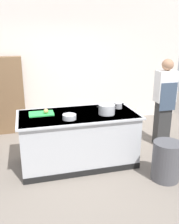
{
  "coord_description": "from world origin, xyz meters",
  "views": [
    {
      "loc": [
        -0.8,
        -3.76,
        2.17
      ],
      "look_at": [
        0.25,
        0.2,
        0.85
      ],
      "focal_mm": 39.31,
      "sensor_mm": 36.0,
      "label": 1
    }
  ],
  "objects_px": {
    "onion": "(46,111)",
    "person_chef": "(164,101)",
    "trash_bin": "(166,161)",
    "stock_pot": "(107,109)",
    "sauce_pan": "(118,106)",
    "mixing_bowl": "(69,117)"
  },
  "relations": [
    {
      "from": "mixing_bowl",
      "to": "person_chef",
      "type": "bearing_deg",
      "value": 15.63
    },
    {
      "from": "mixing_bowl",
      "to": "person_chef",
      "type": "xyz_separation_m",
      "value": [
        1.99,
        0.56,
        -0.03
      ]
    },
    {
      "from": "trash_bin",
      "to": "person_chef",
      "type": "xyz_separation_m",
      "value": [
        0.61,
        1.17,
        0.61
      ]
    },
    {
      "from": "sauce_pan",
      "to": "mixing_bowl",
      "type": "relative_size",
      "value": 0.96
    },
    {
      "from": "onion",
      "to": "stock_pot",
      "type": "height_order",
      "value": "stock_pot"
    },
    {
      "from": "onion",
      "to": "trash_bin",
      "type": "bearing_deg",
      "value": -29.04
    },
    {
      "from": "sauce_pan",
      "to": "stock_pot",
      "type": "bearing_deg",
      "value": -139.06
    },
    {
      "from": "person_chef",
      "to": "stock_pot",
      "type": "bearing_deg",
      "value": 104.13
    },
    {
      "from": "onion",
      "to": "person_chef",
      "type": "relative_size",
      "value": 0.05
    },
    {
      "from": "sauce_pan",
      "to": "mixing_bowl",
      "type": "bearing_deg",
      "value": -159.19
    },
    {
      "from": "onion",
      "to": "mixing_bowl",
      "type": "relative_size",
      "value": 0.37
    },
    {
      "from": "onion",
      "to": "stock_pot",
      "type": "bearing_deg",
      "value": -13.59
    },
    {
      "from": "stock_pot",
      "to": "sauce_pan",
      "type": "xyz_separation_m",
      "value": [
        0.3,
        0.26,
        -0.03
      ]
    },
    {
      "from": "stock_pot",
      "to": "trash_bin",
      "type": "bearing_deg",
      "value": -44.04
    },
    {
      "from": "stock_pot",
      "to": "mixing_bowl",
      "type": "distance_m",
      "value": 0.65
    },
    {
      "from": "stock_pot",
      "to": "trash_bin",
      "type": "height_order",
      "value": "stock_pot"
    },
    {
      "from": "mixing_bowl",
      "to": "trash_bin",
      "type": "relative_size",
      "value": 0.35
    },
    {
      "from": "mixing_bowl",
      "to": "person_chef",
      "type": "relative_size",
      "value": 0.12
    },
    {
      "from": "stock_pot",
      "to": "mixing_bowl",
      "type": "bearing_deg",
      "value": -171.42
    },
    {
      "from": "onion",
      "to": "person_chef",
      "type": "bearing_deg",
      "value": 5.56
    },
    {
      "from": "onion",
      "to": "sauce_pan",
      "type": "bearing_deg",
      "value": 1.23
    },
    {
      "from": "mixing_bowl",
      "to": "stock_pot",
      "type": "bearing_deg",
      "value": 8.58
    }
  ]
}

